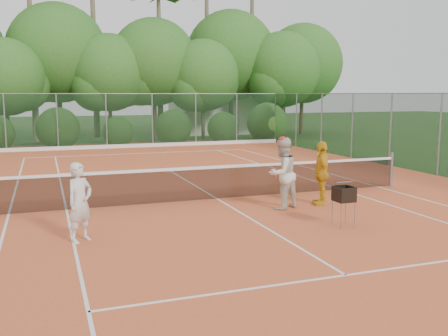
# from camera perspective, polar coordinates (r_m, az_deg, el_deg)

# --- Properties ---
(ground) EXTENTS (120.00, 120.00, 0.00)m
(ground) POSITION_cam_1_polar(r_m,az_deg,el_deg) (14.20, -0.71, -3.68)
(ground) COLOR #214217
(ground) RESTS_ON ground
(clay_court) EXTENTS (18.00, 36.00, 0.02)m
(clay_court) POSITION_cam_1_polar(r_m,az_deg,el_deg) (14.19, -0.71, -3.64)
(clay_court) COLOR #D25D30
(clay_court) RESTS_ON ground
(club_building) EXTENTS (8.00, 5.00, 3.00)m
(club_building) POSITION_cam_1_polar(r_m,az_deg,el_deg) (39.54, 0.17, 6.26)
(club_building) COLOR beige
(club_building) RESTS_ON ground
(tennis_net) EXTENTS (11.97, 0.10, 1.10)m
(tennis_net) POSITION_cam_1_polar(r_m,az_deg,el_deg) (14.09, -0.71, -1.56)
(tennis_net) COLOR gray
(tennis_net) RESTS_ON clay_court
(player_white) EXTENTS (0.70, 0.66, 1.61)m
(player_white) POSITION_cam_1_polar(r_m,az_deg,el_deg) (10.43, -16.13, -3.79)
(player_white) COLOR silver
(player_white) RESTS_ON clay_court
(player_center_grp) EXTENTS (1.10, 0.98, 1.89)m
(player_center_grp) POSITION_cam_1_polar(r_m,az_deg,el_deg) (12.96, 6.67, -0.60)
(player_center_grp) COLOR silver
(player_center_grp) RESTS_ON clay_court
(player_yellow) EXTENTS (0.73, 1.09, 1.72)m
(player_yellow) POSITION_cam_1_polar(r_m,az_deg,el_deg) (13.64, 11.06, -0.58)
(player_yellow) COLOR gold
(player_yellow) RESTS_ON clay_court
(ball_hopper) EXTENTS (0.40, 0.40, 0.91)m
(ball_hopper) POSITION_cam_1_polar(r_m,az_deg,el_deg) (11.50, 13.55, -3.00)
(ball_hopper) COLOR gray
(ball_hopper) RESTS_ON clay_court
(stray_ball_a) EXTENTS (0.07, 0.07, 0.07)m
(stray_ball_a) POSITION_cam_1_polar(r_m,az_deg,el_deg) (23.46, -5.21, 1.22)
(stray_ball_a) COLOR #BAD431
(stray_ball_a) RESTS_ON clay_court
(stray_ball_b) EXTENTS (0.07, 0.07, 0.07)m
(stray_ball_b) POSITION_cam_1_polar(r_m,az_deg,el_deg) (25.83, -6.56, 1.86)
(stray_ball_b) COLOR #C7DA32
(stray_ball_b) RESTS_ON clay_court
(stray_ball_c) EXTENTS (0.07, 0.07, 0.07)m
(stray_ball_c) POSITION_cam_1_polar(r_m,az_deg,el_deg) (24.61, -6.99, 1.53)
(stray_ball_c) COLOR yellow
(stray_ball_c) RESTS_ON clay_court
(court_markings) EXTENTS (11.03, 23.83, 0.01)m
(court_markings) POSITION_cam_1_polar(r_m,az_deg,el_deg) (14.19, -0.71, -3.59)
(court_markings) COLOR white
(court_markings) RESTS_ON clay_court
(fence_back) EXTENTS (18.07, 0.07, 3.00)m
(fence_back) POSITION_cam_1_polar(r_m,az_deg,el_deg) (28.51, -10.72, 5.34)
(fence_back) COLOR #19381E
(fence_back) RESTS_ON clay_court
(tropical_treeline) EXTENTS (32.10, 8.49, 15.03)m
(tropical_treeline) POSITION_cam_1_polar(r_m,az_deg,el_deg) (33.93, -9.91, 11.90)
(tropical_treeline) COLOR brown
(tropical_treeline) RESTS_ON ground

